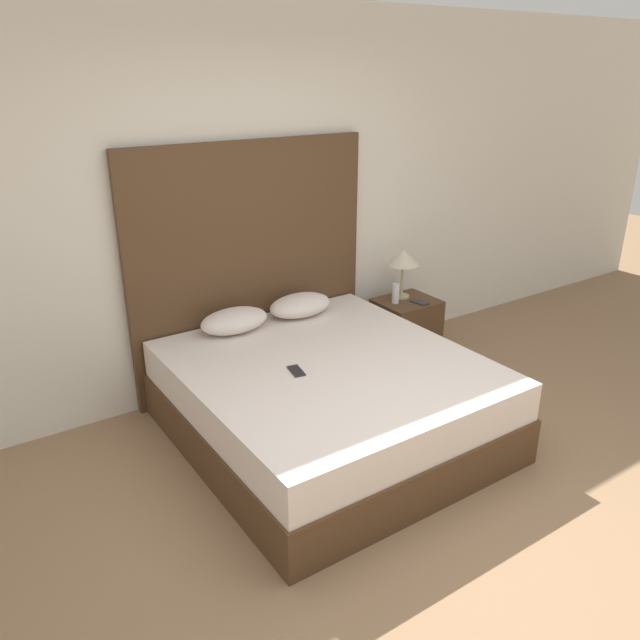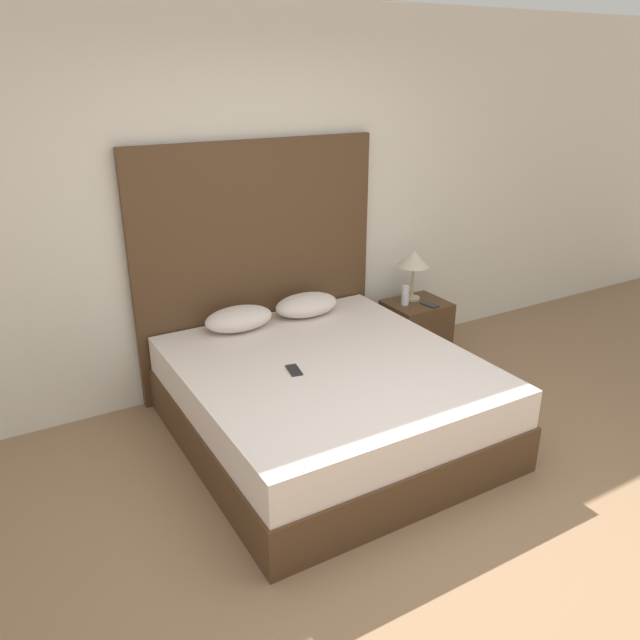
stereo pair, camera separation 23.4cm
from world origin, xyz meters
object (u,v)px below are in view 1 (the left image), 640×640
Objects in this scene: bed at (328,400)px; phone_on_nightstand at (420,302)px; table_lamp at (403,259)px; phone_on_bed at (296,371)px; nightstand at (406,327)px.

phone_on_nightstand is (1.31, 0.58, 0.22)m from bed.
table_lamp reaches higher than bed.
phone_on_nightstand is at bearing 20.83° from phone_on_bed.
bed is 1.58m from table_lamp.
bed is at bearing -155.88° from phone_on_nightstand.
phone_on_nightstand is at bearing -78.42° from table_lamp.
table_lamp is at bearing 101.58° from phone_on_nightstand.
nightstand is (1.50, 0.69, -0.31)m from phone_on_bed.
nightstand is (1.26, 0.69, -0.03)m from bed.
phone_on_bed is 0.33× the size of nightstand.
bed is 3.99× the size of nightstand.
table_lamp is (1.27, 0.77, 0.54)m from bed.
bed reaches higher than phone_on_nightstand.
phone_on_bed reaches higher than phone_on_nightstand.
phone_on_bed is at bearing -159.17° from phone_on_nightstand.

